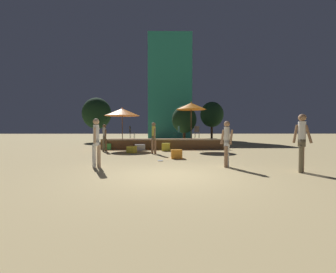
{
  "coord_description": "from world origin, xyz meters",
  "views": [
    {
      "loc": [
        -0.17,
        -6.7,
        1.4
      ],
      "look_at": [
        0.0,
        5.0,
        1.01
      ],
      "focal_mm": 24.0,
      "sensor_mm": 36.0,
      "label": 1
    }
  ],
  "objects_px": {
    "cube_seat_2": "(107,147)",
    "bistro_chair_1": "(197,131)",
    "bistro_chair_2": "(178,131)",
    "background_tree_0": "(212,115)",
    "background_tree_2": "(184,120)",
    "patio_umbrella_1": "(191,106)",
    "cube_seat_4": "(176,154)",
    "person_4": "(302,140)",
    "cube_seat_3": "(140,147)",
    "bistro_chair_0": "(131,131)",
    "person_1": "(154,137)",
    "patio_umbrella_0": "(122,112)",
    "cube_seat_1": "(132,149)",
    "person_2": "(105,137)",
    "background_tree_1": "(97,113)",
    "person_3": "(227,142)",
    "person_0": "(96,141)",
    "cube_seat_0": "(166,147)",
    "frisbee_disc": "(160,161)"
  },
  "relations": [
    {
      "from": "background_tree_2",
      "to": "cube_seat_4",
      "type": "bearing_deg",
      "value": -96.81
    },
    {
      "from": "cube_seat_0",
      "to": "background_tree_0",
      "type": "relative_size",
      "value": 0.11
    },
    {
      "from": "person_4",
      "to": "bistro_chair_2",
      "type": "relative_size",
      "value": 2.1
    },
    {
      "from": "patio_umbrella_0",
      "to": "person_1",
      "type": "relative_size",
      "value": 1.63
    },
    {
      "from": "cube_seat_1",
      "to": "background_tree_2",
      "type": "relative_size",
      "value": 0.16
    },
    {
      "from": "person_1",
      "to": "person_2",
      "type": "bearing_deg",
      "value": -45.37
    },
    {
      "from": "person_0",
      "to": "person_4",
      "type": "height_order",
      "value": "person_4"
    },
    {
      "from": "patio_umbrella_0",
      "to": "person_4",
      "type": "bearing_deg",
      "value": -48.7
    },
    {
      "from": "cube_seat_0",
      "to": "frisbee_disc",
      "type": "bearing_deg",
      "value": -93.45
    },
    {
      "from": "background_tree_1",
      "to": "person_3",
      "type": "bearing_deg",
      "value": -59.53
    },
    {
      "from": "cube_seat_0",
      "to": "person_0",
      "type": "distance_m",
      "value": 6.73
    },
    {
      "from": "patio_umbrella_1",
      "to": "cube_seat_4",
      "type": "distance_m",
      "value": 5.59
    },
    {
      "from": "bistro_chair_1",
      "to": "background_tree_2",
      "type": "height_order",
      "value": "background_tree_2"
    },
    {
      "from": "cube_seat_0",
      "to": "bistro_chair_2",
      "type": "bearing_deg",
      "value": 64.46
    },
    {
      "from": "background_tree_0",
      "to": "patio_umbrella_1",
      "type": "bearing_deg",
      "value": -107.78
    },
    {
      "from": "cube_seat_2",
      "to": "cube_seat_4",
      "type": "bearing_deg",
      "value": -45.84
    },
    {
      "from": "person_0",
      "to": "bistro_chair_0",
      "type": "height_order",
      "value": "person_0"
    },
    {
      "from": "patio_umbrella_0",
      "to": "person_3",
      "type": "bearing_deg",
      "value": -54.52
    },
    {
      "from": "person_1",
      "to": "patio_umbrella_0",
      "type": "bearing_deg",
      "value": -72.28
    },
    {
      "from": "person_0",
      "to": "person_4",
      "type": "xyz_separation_m",
      "value": [
        6.9,
        -1.04,
        0.08
      ]
    },
    {
      "from": "patio_umbrella_0",
      "to": "cube_seat_2",
      "type": "bearing_deg",
      "value": -170.41
    },
    {
      "from": "patio_umbrella_0",
      "to": "cube_seat_1",
      "type": "bearing_deg",
      "value": -66.92
    },
    {
      "from": "patio_umbrella_1",
      "to": "cube_seat_4",
      "type": "bearing_deg",
      "value": -104.92
    },
    {
      "from": "bistro_chair_2",
      "to": "background_tree_0",
      "type": "bearing_deg",
      "value": 143.19
    },
    {
      "from": "cube_seat_2",
      "to": "person_2",
      "type": "relative_size",
      "value": 0.35
    },
    {
      "from": "background_tree_1",
      "to": "cube_seat_4",
      "type": "bearing_deg",
      "value": -60.27
    },
    {
      "from": "cube_seat_2",
      "to": "background_tree_1",
      "type": "xyz_separation_m",
      "value": [
        -3.51,
        9.39,
        2.9
      ]
    },
    {
      "from": "cube_seat_1",
      "to": "person_0",
      "type": "relative_size",
      "value": 0.33
    },
    {
      "from": "person_1",
      "to": "bistro_chair_2",
      "type": "bearing_deg",
      "value": -136.09
    },
    {
      "from": "cube_seat_3",
      "to": "bistro_chair_0",
      "type": "bearing_deg",
      "value": 119.06
    },
    {
      "from": "patio_umbrella_1",
      "to": "bistro_chair_1",
      "type": "relative_size",
      "value": 3.64
    },
    {
      "from": "cube_seat_3",
      "to": "background_tree_2",
      "type": "relative_size",
      "value": 0.21
    },
    {
      "from": "cube_seat_2",
      "to": "person_4",
      "type": "xyz_separation_m",
      "value": [
        8.33,
        -8.18,
        0.85
      ]
    },
    {
      "from": "cube_seat_4",
      "to": "person_0",
      "type": "distance_m",
      "value": 4.03
    },
    {
      "from": "person_1",
      "to": "person_2",
      "type": "distance_m",
      "value": 3.43
    },
    {
      "from": "patio_umbrella_0",
      "to": "background_tree_2",
      "type": "relative_size",
      "value": 0.79
    },
    {
      "from": "cube_seat_3",
      "to": "patio_umbrella_0",
      "type": "bearing_deg",
      "value": 155.97
    },
    {
      "from": "person_2",
      "to": "background_tree_1",
      "type": "xyz_separation_m",
      "value": [
        -3.67,
        10.63,
        2.18
      ]
    },
    {
      "from": "cube_seat_4",
      "to": "person_0",
      "type": "xyz_separation_m",
      "value": [
        -3.05,
        -2.51,
        0.77
      ]
    },
    {
      "from": "cube_seat_2",
      "to": "bistro_chair_1",
      "type": "distance_m",
      "value": 6.6
    },
    {
      "from": "person_2",
      "to": "bistro_chair_0",
      "type": "xyz_separation_m",
      "value": [
        1.32,
        2.26,
        0.34
      ]
    },
    {
      "from": "frisbee_disc",
      "to": "background_tree_2",
      "type": "height_order",
      "value": "background_tree_2"
    },
    {
      "from": "background_tree_2",
      "to": "person_1",
      "type": "bearing_deg",
      "value": -105.25
    },
    {
      "from": "person_3",
      "to": "bistro_chair_1",
      "type": "bearing_deg",
      "value": -147.86
    },
    {
      "from": "person_1",
      "to": "background_tree_2",
      "type": "xyz_separation_m",
      "value": [
        2.54,
        9.32,
        1.35
      ]
    },
    {
      "from": "patio_umbrella_0",
      "to": "cube_seat_1",
      "type": "xyz_separation_m",
      "value": [
        0.98,
        -2.3,
        -2.36
      ]
    },
    {
      "from": "person_2",
      "to": "bistro_chair_2",
      "type": "distance_m",
      "value": 5.17
    },
    {
      "from": "person_2",
      "to": "bistro_chair_0",
      "type": "height_order",
      "value": "person_2"
    },
    {
      "from": "bistro_chair_0",
      "to": "background_tree_0",
      "type": "bearing_deg",
      "value": -32.22
    },
    {
      "from": "patio_umbrella_1",
      "to": "background_tree_1",
      "type": "height_order",
      "value": "background_tree_1"
    }
  ]
}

